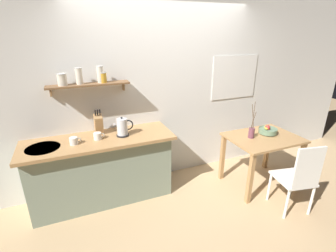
{
  "coord_description": "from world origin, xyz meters",
  "views": [
    {
      "loc": [
        -1.27,
        -2.6,
        2.14
      ],
      "look_at": [
        -0.1,
        0.25,
        0.95
      ],
      "focal_mm": 26.37,
      "sensor_mm": 36.0,
      "label": 1
    }
  ],
  "objects_px": {
    "electric_kettle": "(123,127)",
    "coffee_mug_by_sink": "(74,141)",
    "dining_table": "(262,145)",
    "fruit_bowl": "(268,130)",
    "knife_block": "(99,124)",
    "twig_vase": "(252,132)",
    "coffee_mug_spare": "(98,136)",
    "dining_chair_near": "(299,176)"
  },
  "relations": [
    {
      "from": "twig_vase",
      "to": "electric_kettle",
      "type": "height_order",
      "value": "twig_vase"
    },
    {
      "from": "fruit_bowl",
      "to": "coffee_mug_spare",
      "type": "relative_size",
      "value": 1.91
    },
    {
      "from": "electric_kettle",
      "to": "coffee_mug_spare",
      "type": "height_order",
      "value": "electric_kettle"
    },
    {
      "from": "fruit_bowl",
      "to": "knife_block",
      "type": "bearing_deg",
      "value": 165.76
    },
    {
      "from": "dining_table",
      "to": "coffee_mug_by_sink",
      "type": "distance_m",
      "value": 2.52
    },
    {
      "from": "dining_chair_near",
      "to": "knife_block",
      "type": "distance_m",
      "value": 2.54
    },
    {
      "from": "dining_table",
      "to": "twig_vase",
      "type": "bearing_deg",
      "value": 167.14
    },
    {
      "from": "electric_kettle",
      "to": "dining_chair_near",
      "type": "bearing_deg",
      "value": -31.43
    },
    {
      "from": "coffee_mug_by_sink",
      "to": "knife_block",
      "type": "bearing_deg",
      "value": 34.07
    },
    {
      "from": "electric_kettle",
      "to": "coffee_mug_by_sink",
      "type": "bearing_deg",
      "value": -176.51
    },
    {
      "from": "coffee_mug_spare",
      "to": "fruit_bowl",
      "type": "bearing_deg",
      "value": -9.79
    },
    {
      "from": "fruit_bowl",
      "to": "electric_kettle",
      "type": "bearing_deg",
      "value": 168.8
    },
    {
      "from": "fruit_bowl",
      "to": "electric_kettle",
      "type": "xyz_separation_m",
      "value": [
        -2.0,
        0.4,
        0.2
      ]
    },
    {
      "from": "knife_block",
      "to": "coffee_mug_spare",
      "type": "xyz_separation_m",
      "value": [
        -0.04,
        -0.18,
        -0.09
      ]
    },
    {
      "from": "twig_vase",
      "to": "knife_block",
      "type": "xyz_separation_m",
      "value": [
        -1.96,
        0.6,
        0.19
      ]
    },
    {
      "from": "electric_kettle",
      "to": "knife_block",
      "type": "relative_size",
      "value": 0.75
    },
    {
      "from": "knife_block",
      "to": "coffee_mug_spare",
      "type": "bearing_deg",
      "value": -103.31
    },
    {
      "from": "twig_vase",
      "to": "coffee_mug_by_sink",
      "type": "bearing_deg",
      "value": 170.46
    },
    {
      "from": "knife_block",
      "to": "coffee_mug_by_sink",
      "type": "height_order",
      "value": "knife_block"
    },
    {
      "from": "dining_chair_near",
      "to": "coffee_mug_by_sink",
      "type": "bearing_deg",
      "value": 155.8
    },
    {
      "from": "fruit_bowl",
      "to": "twig_vase",
      "type": "bearing_deg",
      "value": -176.0
    },
    {
      "from": "fruit_bowl",
      "to": "knife_block",
      "type": "height_order",
      "value": "knife_block"
    },
    {
      "from": "knife_block",
      "to": "dining_table",
      "type": "bearing_deg",
      "value": -16.62
    },
    {
      "from": "coffee_mug_by_sink",
      "to": "fruit_bowl",
      "type": "bearing_deg",
      "value": -7.93
    },
    {
      "from": "fruit_bowl",
      "to": "coffee_mug_spare",
      "type": "xyz_separation_m",
      "value": [
        -2.31,
        0.4,
        0.13
      ]
    },
    {
      "from": "twig_vase",
      "to": "coffee_mug_by_sink",
      "type": "distance_m",
      "value": 2.31
    },
    {
      "from": "dining_table",
      "to": "coffee_mug_spare",
      "type": "xyz_separation_m",
      "value": [
        -2.19,
        0.46,
        0.31
      ]
    },
    {
      "from": "dining_table",
      "to": "electric_kettle",
      "type": "height_order",
      "value": "electric_kettle"
    },
    {
      "from": "twig_vase",
      "to": "coffee_mug_spare",
      "type": "relative_size",
      "value": 3.87
    },
    {
      "from": "dining_table",
      "to": "coffee_mug_spare",
      "type": "relative_size",
      "value": 7.28
    },
    {
      "from": "dining_table",
      "to": "dining_chair_near",
      "type": "xyz_separation_m",
      "value": [
        -0.03,
        -0.67,
        -0.12
      ]
    },
    {
      "from": "fruit_bowl",
      "to": "coffee_mug_spare",
      "type": "bearing_deg",
      "value": 170.21
    },
    {
      "from": "dining_chair_near",
      "to": "fruit_bowl",
      "type": "height_order",
      "value": "dining_chair_near"
    },
    {
      "from": "twig_vase",
      "to": "coffee_mug_spare",
      "type": "xyz_separation_m",
      "value": [
        -2.0,
        0.42,
        0.1
      ]
    },
    {
      "from": "dining_table",
      "to": "fruit_bowl",
      "type": "bearing_deg",
      "value": 27.57
    },
    {
      "from": "electric_kettle",
      "to": "coffee_mug_by_sink",
      "type": "distance_m",
      "value": 0.59
    },
    {
      "from": "fruit_bowl",
      "to": "twig_vase",
      "type": "xyz_separation_m",
      "value": [
        -0.31,
        -0.02,
        0.03
      ]
    },
    {
      "from": "knife_block",
      "to": "coffee_mug_spare",
      "type": "height_order",
      "value": "knife_block"
    },
    {
      "from": "electric_kettle",
      "to": "coffee_mug_spare",
      "type": "distance_m",
      "value": 0.32
    },
    {
      "from": "coffee_mug_spare",
      "to": "coffee_mug_by_sink",
      "type": "bearing_deg",
      "value": -172.1
    },
    {
      "from": "knife_block",
      "to": "coffee_mug_by_sink",
      "type": "bearing_deg",
      "value": -145.93
    },
    {
      "from": "twig_vase",
      "to": "knife_block",
      "type": "distance_m",
      "value": 2.06
    }
  ]
}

